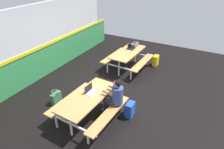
{
  "coord_description": "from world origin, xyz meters",
  "views": [
    {
      "loc": [
        -4.81,
        -2.52,
        3.72
      ],
      "look_at": [
        0.0,
        0.08,
        0.55
      ],
      "focal_mm": 30.81,
      "sensor_mm": 36.0,
      "label": 1
    }
  ],
  "objects_px": {
    "laptop_silver": "(91,91)",
    "backpack_dark": "(130,110)",
    "tote_bag_bright": "(56,98)",
    "toolbox_grey": "(135,45)",
    "satchel_spare": "(156,61)",
    "picnic_table_right": "(128,55)",
    "picnic_table_left": "(88,102)",
    "laptop_dark": "(131,48)",
    "student_nearer": "(115,96)"
  },
  "relations": [
    {
      "from": "laptop_silver",
      "to": "backpack_dark",
      "type": "bearing_deg",
      "value": -66.07
    },
    {
      "from": "tote_bag_bright",
      "to": "toolbox_grey",
      "type": "bearing_deg",
      "value": -15.21
    },
    {
      "from": "toolbox_grey",
      "to": "backpack_dark",
      "type": "xyz_separation_m",
      "value": [
        -3.18,
        -1.2,
        -0.6
      ]
    },
    {
      "from": "laptop_silver",
      "to": "satchel_spare",
      "type": "height_order",
      "value": "laptop_silver"
    },
    {
      "from": "picnic_table_right",
      "to": "toolbox_grey",
      "type": "distance_m",
      "value": 0.67
    },
    {
      "from": "laptop_silver",
      "to": "satchel_spare",
      "type": "distance_m",
      "value": 3.88
    },
    {
      "from": "picnic_table_left",
      "to": "satchel_spare",
      "type": "height_order",
      "value": "picnic_table_left"
    },
    {
      "from": "picnic_table_right",
      "to": "backpack_dark",
      "type": "bearing_deg",
      "value": -154.3
    },
    {
      "from": "picnic_table_right",
      "to": "backpack_dark",
      "type": "distance_m",
      "value": 2.86
    },
    {
      "from": "laptop_silver",
      "to": "satchel_spare",
      "type": "relative_size",
      "value": 0.75
    },
    {
      "from": "laptop_dark",
      "to": "satchel_spare",
      "type": "xyz_separation_m",
      "value": [
        0.48,
        -0.94,
        -0.57
      ]
    },
    {
      "from": "toolbox_grey",
      "to": "tote_bag_bright",
      "type": "relative_size",
      "value": 0.93
    },
    {
      "from": "picnic_table_right",
      "to": "laptop_dark",
      "type": "distance_m",
      "value": 0.38
    },
    {
      "from": "backpack_dark",
      "to": "tote_bag_bright",
      "type": "relative_size",
      "value": 1.02
    },
    {
      "from": "laptop_dark",
      "to": "satchel_spare",
      "type": "bearing_deg",
      "value": -62.92
    },
    {
      "from": "picnic_table_left",
      "to": "picnic_table_right",
      "type": "distance_m",
      "value": 3.18
    },
    {
      "from": "student_nearer",
      "to": "laptop_dark",
      "type": "distance_m",
      "value": 3.2
    },
    {
      "from": "laptop_dark",
      "to": "toolbox_grey",
      "type": "relative_size",
      "value": 0.82
    },
    {
      "from": "laptop_dark",
      "to": "tote_bag_bright",
      "type": "distance_m",
      "value": 3.58
    },
    {
      "from": "picnic_table_left",
      "to": "student_nearer",
      "type": "distance_m",
      "value": 0.72
    },
    {
      "from": "backpack_dark",
      "to": "laptop_silver",
      "type": "bearing_deg",
      "value": 113.93
    },
    {
      "from": "picnic_table_left",
      "to": "laptop_silver",
      "type": "xyz_separation_m",
      "value": [
        0.18,
        0.03,
        0.21
      ]
    },
    {
      "from": "picnic_table_right",
      "to": "student_nearer",
      "type": "distance_m",
      "value": 2.89
    },
    {
      "from": "tote_bag_bright",
      "to": "laptop_silver",
      "type": "bearing_deg",
      "value": -85.56
    },
    {
      "from": "tote_bag_bright",
      "to": "satchel_spare",
      "type": "xyz_separation_m",
      "value": [
        3.88,
        -1.9,
        0.02
      ]
    },
    {
      "from": "student_nearer",
      "to": "laptop_silver",
      "type": "height_order",
      "value": "student_nearer"
    },
    {
      "from": "backpack_dark",
      "to": "student_nearer",
      "type": "bearing_deg",
      "value": 119.11
    },
    {
      "from": "picnic_table_left",
      "to": "laptop_dark",
      "type": "bearing_deg",
      "value": 5.06
    },
    {
      "from": "backpack_dark",
      "to": "tote_bag_bright",
      "type": "bearing_deg",
      "value": 103.43
    },
    {
      "from": "laptop_silver",
      "to": "tote_bag_bright",
      "type": "xyz_separation_m",
      "value": [
        -0.1,
        1.24,
        -0.59
      ]
    },
    {
      "from": "picnic_table_left",
      "to": "picnic_table_right",
      "type": "relative_size",
      "value": 1.0
    },
    {
      "from": "picnic_table_left",
      "to": "satchel_spare",
      "type": "xyz_separation_m",
      "value": [
        3.97,
        -0.63,
        -0.36
      ]
    },
    {
      "from": "picnic_table_right",
      "to": "satchel_spare",
      "type": "relative_size",
      "value": 4.16
    },
    {
      "from": "student_nearer",
      "to": "tote_bag_bright",
      "type": "distance_m",
      "value": 1.94
    },
    {
      "from": "toolbox_grey",
      "to": "tote_bag_bright",
      "type": "bearing_deg",
      "value": 164.79
    },
    {
      "from": "tote_bag_bright",
      "to": "satchel_spare",
      "type": "distance_m",
      "value": 4.32
    },
    {
      "from": "picnic_table_right",
      "to": "laptop_silver",
      "type": "height_order",
      "value": "laptop_silver"
    },
    {
      "from": "picnic_table_left",
      "to": "backpack_dark",
      "type": "bearing_deg",
      "value": -56.96
    },
    {
      "from": "satchel_spare",
      "to": "picnic_table_left",
      "type": "bearing_deg",
      "value": 170.96
    },
    {
      "from": "laptop_silver",
      "to": "tote_bag_bright",
      "type": "relative_size",
      "value": 0.77
    },
    {
      "from": "satchel_spare",
      "to": "tote_bag_bright",
      "type": "bearing_deg",
      "value": 153.95
    },
    {
      "from": "toolbox_grey",
      "to": "tote_bag_bright",
      "type": "distance_m",
      "value": 3.89
    },
    {
      "from": "backpack_dark",
      "to": "satchel_spare",
      "type": "bearing_deg",
      "value": 5.34
    },
    {
      "from": "student_nearer",
      "to": "laptop_silver",
      "type": "bearing_deg",
      "value": 110.55
    },
    {
      "from": "toolbox_grey",
      "to": "satchel_spare",
      "type": "height_order",
      "value": "toolbox_grey"
    },
    {
      "from": "laptop_silver",
      "to": "laptop_dark",
      "type": "relative_size",
      "value": 1.0
    },
    {
      "from": "picnic_table_right",
      "to": "picnic_table_left",
      "type": "bearing_deg",
      "value": -174.85
    },
    {
      "from": "picnic_table_left",
      "to": "picnic_table_right",
      "type": "bearing_deg",
      "value": 5.15
    },
    {
      "from": "student_nearer",
      "to": "toolbox_grey",
      "type": "relative_size",
      "value": 3.02
    },
    {
      "from": "student_nearer",
      "to": "laptop_dark",
      "type": "height_order",
      "value": "student_nearer"
    }
  ]
}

